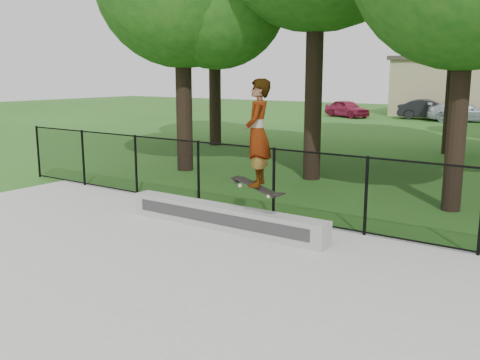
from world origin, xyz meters
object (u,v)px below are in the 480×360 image
at_px(car_a, 347,109).
at_px(car_b, 429,109).
at_px(skater_airborne, 258,135).
at_px(grind_ledge, 223,217).
at_px(car_c, 463,112).

xyz_separation_m(car_a, car_b, (5.29, 1.45, 0.05)).
bearing_deg(skater_airborne, grind_ledge, 163.41).
distance_m(grind_ledge, car_a, 29.19).
bearing_deg(car_a, skater_airborne, -134.83).
xyz_separation_m(car_a, car_c, (7.61, 0.81, 0.03)).
distance_m(car_c, skater_airborne, 28.85).
relative_size(grind_ledge, car_c, 1.10).
xyz_separation_m(grind_ledge, car_b, (-4.30, 29.02, 0.37)).
distance_m(grind_ledge, car_b, 29.33).
relative_size(grind_ledge, skater_airborne, 2.14).
height_order(grind_ledge, car_c, car_c).
distance_m(grind_ledge, skater_airborne, 1.98).
bearing_deg(car_b, skater_airborne, 176.96).
relative_size(car_b, car_c, 0.90).
height_order(grind_ledge, car_a, car_a).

